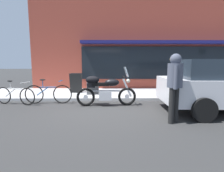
% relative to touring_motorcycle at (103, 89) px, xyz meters
% --- Properties ---
extents(ground_plane, '(80.00, 80.00, 0.00)m').
position_rel_touring_motorcycle_xyz_m(ground_plane, '(-0.14, -0.51, -0.61)').
color(ground_plane, '#2D2D2D').
extents(storefront_building, '(18.81, 0.90, 7.21)m').
position_rel_touring_motorcycle_xyz_m(storefront_building, '(5.26, 3.77, 2.91)').
color(storefront_building, '#983B2D').
rests_on(storefront_building, ground_plane).
extents(touring_motorcycle, '(2.16, 0.62, 1.41)m').
position_rel_touring_motorcycle_xyz_m(touring_motorcycle, '(0.00, 0.00, 0.00)').
color(touring_motorcycle, black).
rests_on(touring_motorcycle, ground_plane).
extents(parked_bicycle, '(1.79, 0.48, 0.95)m').
position_rel_touring_motorcycle_xyz_m(parked_bicycle, '(-2.11, 0.35, -0.22)').
color(parked_bicycle, black).
rests_on(parked_bicycle, ground_plane).
extents(pedestrian_walking, '(0.46, 0.55, 1.78)m').
position_rel_touring_motorcycle_xyz_m(pedestrian_walking, '(1.91, -1.85, 0.52)').
color(pedestrian_walking, black).
rests_on(pedestrian_walking, ground_plane).
extents(sandwich_board_sign, '(0.55, 0.41, 0.93)m').
position_rel_touring_motorcycle_xyz_m(sandwich_board_sign, '(-1.39, 2.12, -0.02)').
color(sandwich_board_sign, black).
rests_on(sandwich_board_sign, sidewalk_curb).
extents(second_bicycle_by_cafe, '(1.64, 0.55, 0.91)m').
position_rel_touring_motorcycle_xyz_m(second_bicycle_by_cafe, '(-3.30, 0.20, -0.25)').
color(second_bicycle_by_cafe, black).
rests_on(second_bicycle_by_cafe, ground_plane).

